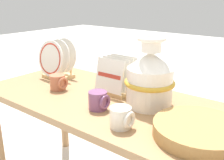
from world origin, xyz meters
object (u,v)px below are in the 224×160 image
Objects in this scene: ceramic_vase at (150,78)px; wicker_charger_stack at (199,131)px; dish_rack_round_plates at (56,62)px; mug_terracotta_glaze at (58,82)px; mug_cream_glaze at (121,118)px; mug_plum_glaze at (99,101)px; dish_rack_square_plates at (116,80)px.

ceramic_vase is 0.36m from wicker_charger_stack.
mug_terracotta_glaze is at bearing -38.91° from dish_rack_round_plates.
mug_cream_glaze is (0.03, -0.27, -0.10)m from ceramic_vase.
wicker_charger_stack is 3.64× the size of mug_terracotta_glaze.
mug_cream_glaze is (0.55, -0.14, 0.00)m from mug_terracotta_glaze.
dish_rack_round_plates is 2.59× the size of mug_plum_glaze.
dish_rack_square_plates is at bearing 106.51° from mug_plum_glaze.
mug_plum_glaze is 1.00× the size of mug_cream_glaze.
dish_rack_round_plates is 1.25× the size of dish_rack_square_plates.
ceramic_vase reaches higher than dish_rack_square_plates.
wicker_charger_stack is 3.64× the size of mug_cream_glaze.
wicker_charger_stack is 0.30m from mug_cream_glaze.
mug_plum_glaze is at bearing -9.98° from mug_terracotta_glaze.
dish_rack_square_plates is 0.40m from mug_cream_glaze.
wicker_charger_stack is at bearing 23.40° from mug_cream_glaze.
mug_plum_glaze and mug_cream_glaze have the same top height.
dish_rack_round_plates reaches higher than mug_terracotta_glaze.
wicker_charger_stack is at bearing -1.57° from mug_terracotta_glaze.
wicker_charger_stack is at bearing 4.90° from mug_plum_glaze.
dish_rack_round_plates is 0.71× the size of wicker_charger_stack.
mug_cream_glaze is at bearing -14.59° from mug_terracotta_glaze.
dish_rack_square_plates is at bearing 2.06° from dish_rack_round_plates.
dish_rack_round_plates is at bearing 170.63° from wicker_charger_stack.
dish_rack_round_plates reaches higher than mug_cream_glaze.
mug_cream_glaze is (0.19, -0.08, 0.00)m from mug_plum_glaze.
ceramic_vase is at bearing -1.50° from dish_rack_round_plates.
mug_terracotta_glaze is at bearing 170.02° from mug_plum_glaze.
ceramic_vase is 0.29m from mug_cream_glaze.
mug_cream_glaze is (0.26, -0.30, -0.03)m from dish_rack_square_plates.
dish_rack_round_plates is 2.59× the size of mug_cream_glaze.
ceramic_vase is 3.51× the size of mug_plum_glaze.
dish_rack_round_plates reaches higher than dish_rack_square_plates.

